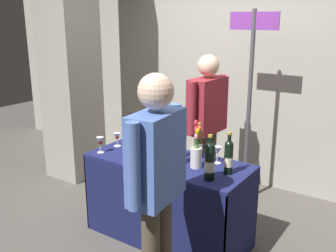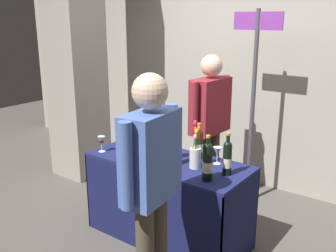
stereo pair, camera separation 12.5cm
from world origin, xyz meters
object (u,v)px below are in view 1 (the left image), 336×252
object	(u,v)px
flower_vase	(196,153)
concrete_pillar	(68,34)
wine_glass_near_taster	(117,137)
featured_wine_bottle	(169,143)
tasting_table	(168,186)
booth_signpost	(250,88)
wine_glass_mid	(100,141)
display_bottle_0	(229,157)
vendor_presenter	(207,117)
taster_foreground_right	(157,175)
wine_glass_near_vendor	(217,151)

from	to	relation	value
flower_vase	concrete_pillar	bearing A→B (deg)	164.30
wine_glass_near_taster	flower_vase	bearing A→B (deg)	-2.75
featured_wine_bottle	tasting_table	bearing A→B (deg)	153.26
flower_vase	booth_signpost	xyz separation A→B (m)	(-0.02, 1.08, 0.36)
concrete_pillar	wine_glass_mid	xyz separation A→B (m)	(1.20, -0.77, -0.88)
concrete_pillar	featured_wine_bottle	distance (m)	2.08
wine_glass_near_taster	featured_wine_bottle	bearing A→B (deg)	-3.03
display_bottle_0	wine_glass_mid	distance (m)	1.18
featured_wine_bottle	concrete_pillar	bearing A→B (deg)	162.34
featured_wine_bottle	wine_glass_near_taster	distance (m)	0.61
vendor_presenter	booth_signpost	world-z (taller)	booth_signpost
display_bottle_0	flower_vase	bearing A→B (deg)	-174.42
wine_glass_near_taster	taster_foreground_right	bearing A→B (deg)	-37.05
taster_foreground_right	wine_glass_mid	bearing A→B (deg)	55.94
concrete_pillar	booth_signpost	xyz separation A→B (m)	(2.08, 0.50, -0.50)
concrete_pillar	tasting_table	bearing A→B (deg)	-17.60
featured_wine_bottle	taster_foreground_right	world-z (taller)	taster_foreground_right
featured_wine_bottle	wine_glass_near_taster	size ratio (longest dim) A/B	2.68
wine_glass_mid	taster_foreground_right	xyz separation A→B (m)	(1.02, -0.55, 0.11)
vendor_presenter	wine_glass_near_taster	bearing A→B (deg)	-31.68
tasting_table	featured_wine_bottle	bearing A→B (deg)	-26.74
display_bottle_0	wine_glass_near_taster	bearing A→B (deg)	179.21
tasting_table	wine_glass_near_vendor	distance (m)	0.55
featured_wine_bottle	taster_foreground_right	xyz separation A→B (m)	(0.41, -0.74, 0.07)
concrete_pillar	vendor_presenter	bearing A→B (deg)	7.60
featured_wine_bottle	flower_vase	world-z (taller)	flower_vase
wine_glass_mid	vendor_presenter	xyz separation A→B (m)	(0.54, 1.00, 0.09)
tasting_table	flower_vase	distance (m)	0.47
wine_glass_near_taster	flower_vase	distance (m)	0.89
wine_glass_near_taster	display_bottle_0	bearing A→B (deg)	-0.79
featured_wine_bottle	flower_vase	bearing A→B (deg)	-2.12
featured_wine_bottle	display_bottle_0	world-z (taller)	featured_wine_bottle
vendor_presenter	display_bottle_0	bearing A→B (deg)	41.06
tasting_table	vendor_presenter	distance (m)	0.92
concrete_pillar	wine_glass_near_taster	size ratio (longest dim) A/B	26.84
display_bottle_0	wine_glass_near_vendor	xyz separation A→B (m)	(-0.17, 0.15, -0.04)
wine_glass_near_vendor	flower_vase	xyz separation A→B (m)	(-0.10, -0.18, 0.02)
tasting_table	wine_glass_near_taster	bearing A→B (deg)	177.39
vendor_presenter	taster_foreground_right	bearing A→B (deg)	20.24
wine_glass_near_vendor	wine_glass_mid	bearing A→B (deg)	-159.92
wine_glass_mid	vendor_presenter	distance (m)	1.14
display_bottle_0	flower_vase	world-z (taller)	flower_vase
tasting_table	taster_foreground_right	distance (m)	0.97
wine_glass_mid	wine_glass_near_taster	size ratio (longest dim) A/B	1.13
flower_vase	vendor_presenter	distance (m)	0.90
vendor_presenter	taster_foreground_right	distance (m)	1.62
wine_glass_near_vendor	vendor_presenter	xyz separation A→B (m)	(-0.45, 0.64, 0.09)
wine_glass_near_taster	taster_foreground_right	xyz separation A→B (m)	(1.02, -0.77, 0.12)
vendor_presenter	wine_glass_mid	bearing A→B (deg)	-25.48
wine_glass_near_taster	vendor_presenter	world-z (taller)	vendor_presenter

